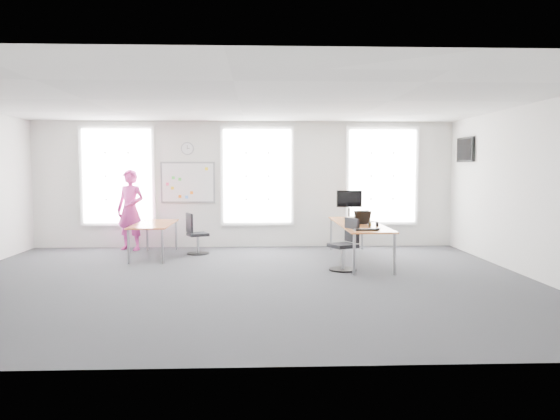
{
  "coord_description": "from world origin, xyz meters",
  "views": [
    {
      "loc": [
        0.3,
        -9.06,
        1.89
      ],
      "look_at": [
        0.73,
        1.2,
        1.1
      ],
      "focal_mm": 35.0,
      "sensor_mm": 36.0,
      "label": 1
    }
  ],
  "objects_px": {
    "chair_left": "(195,236)",
    "chair_right": "(345,248)",
    "monitor": "(349,202)",
    "desk_left": "(154,226)",
    "person": "(130,210)",
    "desk_right": "(359,226)",
    "headphones": "(373,224)",
    "keyboard": "(366,230)"
  },
  "relations": [
    {
      "from": "person",
      "to": "keyboard",
      "type": "distance_m",
      "value": 5.69
    },
    {
      "from": "desk_right",
      "to": "headphones",
      "type": "relative_size",
      "value": 16.86
    },
    {
      "from": "monitor",
      "to": "desk_left",
      "type": "bearing_deg",
      "value": -168.49
    },
    {
      "from": "desk_right",
      "to": "headphones",
      "type": "bearing_deg",
      "value": -76.49
    },
    {
      "from": "desk_right",
      "to": "person",
      "type": "relative_size",
      "value": 1.69
    },
    {
      "from": "chair_right",
      "to": "person",
      "type": "relative_size",
      "value": 0.52
    },
    {
      "from": "desk_right",
      "to": "chair_right",
      "type": "relative_size",
      "value": 3.27
    },
    {
      "from": "desk_right",
      "to": "desk_left",
      "type": "distance_m",
      "value": 4.33
    },
    {
      "from": "chair_right",
      "to": "person",
      "type": "bearing_deg",
      "value": -145.37
    },
    {
      "from": "person",
      "to": "headphones",
      "type": "xyz_separation_m",
      "value": [
        5.14,
        -2.3,
        -0.11
      ]
    },
    {
      "from": "person",
      "to": "headphones",
      "type": "relative_size",
      "value": 9.95
    },
    {
      "from": "desk_right",
      "to": "chair_left",
      "type": "bearing_deg",
      "value": 164.35
    },
    {
      "from": "chair_left",
      "to": "keyboard",
      "type": "xyz_separation_m",
      "value": [
        3.32,
        -2.23,
        0.38
      ]
    },
    {
      "from": "keyboard",
      "to": "monitor",
      "type": "distance_m",
      "value": 2.4
    },
    {
      "from": "chair_right",
      "to": "keyboard",
      "type": "xyz_separation_m",
      "value": [
        0.33,
        -0.23,
        0.35
      ]
    },
    {
      "from": "headphones",
      "to": "chair_left",
      "type": "bearing_deg",
      "value": 144.33
    },
    {
      "from": "chair_left",
      "to": "monitor",
      "type": "height_order",
      "value": "monitor"
    },
    {
      "from": "desk_left",
      "to": "monitor",
      "type": "distance_m",
      "value": 4.31
    },
    {
      "from": "desk_left",
      "to": "chair_right",
      "type": "relative_size",
      "value": 2.03
    },
    {
      "from": "chair_left",
      "to": "keyboard",
      "type": "bearing_deg",
      "value": -147.86
    },
    {
      "from": "desk_left",
      "to": "monitor",
      "type": "height_order",
      "value": "monitor"
    },
    {
      "from": "chair_right",
      "to": "person",
      "type": "height_order",
      "value": "person"
    },
    {
      "from": "monitor",
      "to": "chair_right",
      "type": "bearing_deg",
      "value": -95.14
    },
    {
      "from": "chair_left",
      "to": "keyboard",
      "type": "relative_size",
      "value": 2.14
    },
    {
      "from": "chair_right",
      "to": "keyboard",
      "type": "bearing_deg",
      "value": 30.38
    },
    {
      "from": "chair_right",
      "to": "headphones",
      "type": "distance_m",
      "value": 0.81
    },
    {
      "from": "desk_left",
      "to": "monitor",
      "type": "relative_size",
      "value": 3.12
    },
    {
      "from": "chair_left",
      "to": "keyboard",
      "type": "distance_m",
      "value": 4.02
    },
    {
      "from": "chair_left",
      "to": "person",
      "type": "bearing_deg",
      "value": 42.07
    },
    {
      "from": "keyboard",
      "to": "desk_left",
      "type": "bearing_deg",
      "value": 148.18
    },
    {
      "from": "chair_left",
      "to": "headphones",
      "type": "height_order",
      "value": "chair_left"
    },
    {
      "from": "headphones",
      "to": "keyboard",
      "type": "bearing_deg",
      "value": -124.44
    },
    {
      "from": "chair_right",
      "to": "headphones",
      "type": "bearing_deg",
      "value": 98.46
    },
    {
      "from": "monitor",
      "to": "desk_right",
      "type": "bearing_deg",
      "value": -83.24
    },
    {
      "from": "desk_left",
      "to": "chair_right",
      "type": "xyz_separation_m",
      "value": [
        3.84,
        -1.73,
        -0.23
      ]
    },
    {
      "from": "person",
      "to": "headphones",
      "type": "bearing_deg",
      "value": -3.58
    },
    {
      "from": "desk_left",
      "to": "chair_right",
      "type": "height_order",
      "value": "chair_right"
    },
    {
      "from": "chair_left",
      "to": "chair_right",
      "type": "bearing_deg",
      "value": -147.75
    },
    {
      "from": "headphones",
      "to": "monitor",
      "type": "distance_m",
      "value": 1.79
    },
    {
      "from": "keyboard",
      "to": "chair_right",
      "type": "bearing_deg",
      "value": 138.56
    },
    {
      "from": "person",
      "to": "monitor",
      "type": "relative_size",
      "value": 2.96
    },
    {
      "from": "chair_right",
      "to": "keyboard",
      "type": "relative_size",
      "value": 2.27
    }
  ]
}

